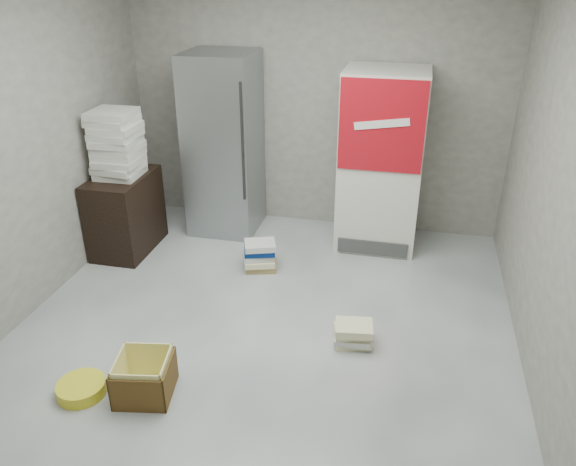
% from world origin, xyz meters
% --- Properties ---
extents(ground, '(5.00, 5.00, 0.00)m').
position_xyz_m(ground, '(0.00, 0.00, 0.00)').
color(ground, silver).
rests_on(ground, ground).
extents(room_shell, '(4.04, 5.04, 2.82)m').
position_xyz_m(room_shell, '(0.00, 0.00, 1.80)').
color(room_shell, '#A09990').
rests_on(room_shell, ground).
extents(steel_fridge, '(0.70, 0.72, 1.90)m').
position_xyz_m(steel_fridge, '(-0.90, 2.13, 0.95)').
color(steel_fridge, '#999CA0').
rests_on(steel_fridge, ground).
extents(coke_cooler, '(0.80, 0.73, 1.80)m').
position_xyz_m(coke_cooler, '(0.75, 2.12, 0.90)').
color(coke_cooler, silver).
rests_on(coke_cooler, ground).
extents(wood_shelf, '(0.50, 0.80, 0.80)m').
position_xyz_m(wood_shelf, '(-1.73, 1.40, 0.40)').
color(wood_shelf, black).
rests_on(wood_shelf, ground).
extents(supply_box_stack, '(0.44, 0.44, 0.65)m').
position_xyz_m(supply_box_stack, '(-1.72, 1.40, 1.12)').
color(supply_box_stack, beige).
rests_on(supply_box_stack, wood_shelf).
extents(phonebook_stack_main, '(0.38, 0.32, 0.29)m').
position_xyz_m(phonebook_stack_main, '(-0.29, 1.28, 0.15)').
color(phonebook_stack_main, '#9B814C').
rests_on(phonebook_stack_main, ground).
extents(phonebook_stack_side, '(0.34, 0.30, 0.19)m').
position_xyz_m(phonebook_stack_side, '(0.73, 0.31, 0.10)').
color(phonebook_stack_side, beige).
rests_on(phonebook_stack_side, ground).
extents(cardboard_box, '(0.44, 0.44, 0.30)m').
position_xyz_m(cardboard_box, '(-0.61, -0.57, 0.13)').
color(cardboard_box, yellow).
rests_on(cardboard_box, ground).
extents(bucket_lid, '(0.35, 0.35, 0.09)m').
position_xyz_m(bucket_lid, '(-1.04, -0.67, 0.04)').
color(bucket_lid, yellow).
rests_on(bucket_lid, ground).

